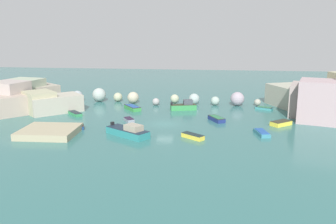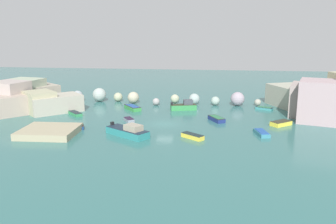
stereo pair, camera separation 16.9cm
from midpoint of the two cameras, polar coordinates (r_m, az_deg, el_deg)
cove_water at (r=55.09m, az=-0.44°, el=-1.90°), size 160.00×160.00×0.00m
cliff_headland_left at (r=71.07m, az=-22.55°, el=1.92°), size 22.97×22.01×5.28m
cliff_headland_right at (r=65.73m, az=24.83°, el=1.73°), size 22.33×25.67×7.72m
rock_breakwater at (r=70.72m, az=-2.17°, el=2.32°), size 37.56×4.33×2.74m
stone_dock at (r=51.91m, az=-18.33°, el=-2.96°), size 7.76×7.09×0.92m
moored_boat_0 at (r=56.77m, az=17.67°, el=-1.72°), size 3.51×3.31×0.69m
moored_boat_1 at (r=64.83m, az=2.67°, el=0.94°), size 4.88×2.81×1.85m
moored_boat_2 at (r=53.78m, az=-14.81°, el=-2.39°), size 3.35×2.48×0.57m
moored_boat_3 at (r=57.31m, az=7.83°, el=-1.08°), size 2.84×3.72×0.68m
moored_boat_4 at (r=48.93m, az=-6.25°, el=-3.10°), size 6.69×5.50×1.75m
moored_boat_5 at (r=62.81m, az=-14.51°, el=-0.23°), size 3.20×3.23×0.55m
moored_boat_6 at (r=65.30m, az=-5.61°, el=0.71°), size 3.79×4.27×0.72m
moored_boat_7 at (r=47.74m, az=4.05°, el=-3.87°), size 3.23×2.86×0.62m
moored_boat_8 at (r=67.38m, az=15.19°, el=0.59°), size 3.16×2.37×0.48m
moored_boat_9 at (r=56.72m, az=-6.18°, el=-1.25°), size 2.13×2.49×0.58m
moored_boat_10 at (r=50.95m, az=14.82°, el=-3.25°), size 2.04×3.67×0.56m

